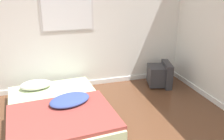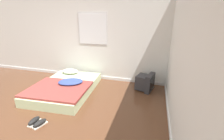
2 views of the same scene
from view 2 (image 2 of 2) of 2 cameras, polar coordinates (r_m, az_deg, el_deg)
ground_plane at (r=3.44m, az=-35.02°, el=-17.87°), size 20.00×20.00×0.00m
wall_back at (r=4.99m, az=-13.09°, el=11.83°), size 8.00×0.08×2.60m
wall_right at (r=1.73m, az=28.90°, el=-3.28°), size 0.08×7.84×2.60m
mattress_bed at (r=4.23m, az=-17.24°, el=-6.08°), size 1.55×2.05×0.37m
crt_tv at (r=4.21m, az=12.62°, el=-4.53°), size 0.52×0.55×0.47m
sneaker_pair at (r=3.26m, az=-26.69°, el=-17.31°), size 0.30×0.29×0.10m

